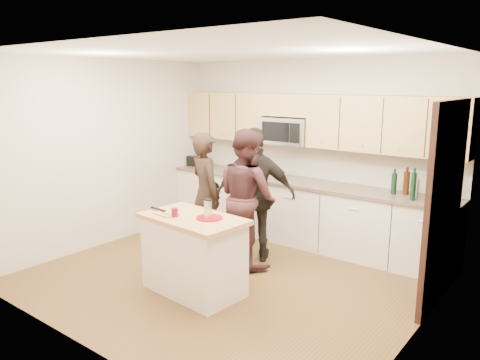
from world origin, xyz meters
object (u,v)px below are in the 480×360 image
Objects in this scene: woman_left at (206,194)px; woman_center at (247,197)px; woman_right at (255,195)px; island at (194,254)px; toaster at (197,161)px.

woman_left is 0.67m from woman_center.
woman_left is at bearing -13.77° from woman_right.
woman_center reaches higher than island.
woman_right reaches higher than island.
toaster is 0.19× the size of woman_left.
woman_center is at bearing -151.24° from woman_left.
woman_center is at bearing 97.63° from island.
woman_right reaches higher than woman_left.
woman_left is at bearing 129.89° from island.
woman_left is 0.95× the size of woman_right.
island is at bearing 148.94° from woman_left.
woman_right is (-0.04, 1.24, 0.45)m from island.
woman_left is (1.26, -1.19, -0.17)m from toaster.
woman_right is at bearing -26.55° from toaster.
island is 0.70× the size of woman_right.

